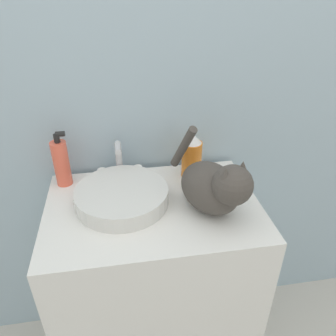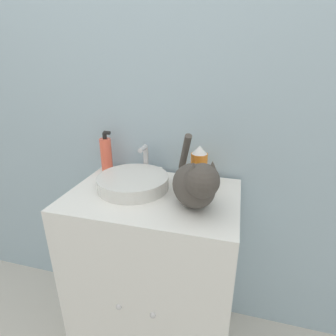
% 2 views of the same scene
% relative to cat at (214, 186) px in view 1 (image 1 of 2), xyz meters
% --- Properties ---
extents(wall_back, '(6.00, 0.05, 2.50)m').
position_rel_cat_xyz_m(wall_back, '(-0.18, 0.35, 0.30)').
color(wall_back, '#9EB7C6').
rests_on(wall_back, ground_plane).
extents(vanity_cabinet, '(0.70, 0.49, 0.86)m').
position_rel_cat_xyz_m(vanity_cabinet, '(-0.18, 0.06, -0.52)').
color(vanity_cabinet, white).
rests_on(vanity_cabinet, ground_plane).
extents(sink_basin, '(0.30, 0.30, 0.05)m').
position_rel_cat_xyz_m(sink_basin, '(-0.28, 0.09, -0.07)').
color(sink_basin, silver).
rests_on(sink_basin, vanity_cabinet).
extents(faucet, '(0.16, 0.09, 0.15)m').
position_rel_cat_xyz_m(faucet, '(-0.28, 0.25, -0.03)').
color(faucet, silver).
rests_on(faucet, vanity_cabinet).
extents(cat, '(0.24, 0.34, 0.25)m').
position_rel_cat_xyz_m(cat, '(0.00, 0.00, 0.00)').
color(cat, '#47423D').
rests_on(cat, vanity_cabinet).
extents(soap_bottle, '(0.06, 0.06, 0.20)m').
position_rel_cat_xyz_m(soap_bottle, '(-0.48, 0.24, -0.01)').
color(soap_bottle, '#EF6047').
rests_on(soap_bottle, vanity_cabinet).
extents(spray_bottle, '(0.07, 0.07, 0.17)m').
position_rel_cat_xyz_m(spray_bottle, '(-0.02, 0.22, -0.01)').
color(spray_bottle, orange).
rests_on(spray_bottle, vanity_cabinet).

